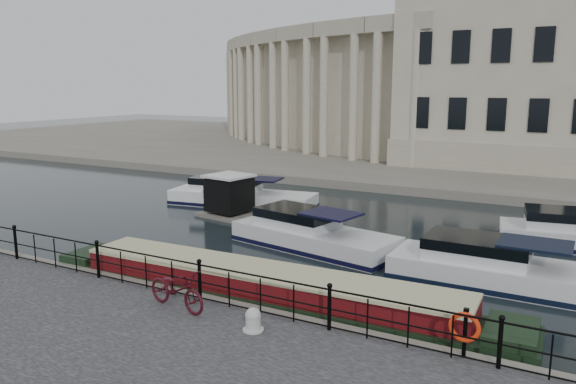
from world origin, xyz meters
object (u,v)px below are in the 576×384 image
(life_ring_post, at_px, (465,328))
(harbour_hut, at_px, (229,197))
(narrowboat, at_px, (263,296))
(bicycle, at_px, (177,289))
(mooring_bollard, at_px, (253,320))

(life_ring_post, xyz_separation_m, harbour_hut, (-13.75, 10.81, -0.32))
(narrowboat, bearing_deg, life_ring_post, -15.44)
(bicycle, xyz_separation_m, mooring_bollard, (2.56, -0.19, -0.28))
(narrowboat, bearing_deg, mooring_bollard, -65.67)
(life_ring_post, distance_m, harbour_hut, 17.50)
(harbour_hut, bearing_deg, life_ring_post, -29.30)
(mooring_bollard, relative_size, harbour_hut, 0.19)
(narrowboat, bearing_deg, harbour_hut, 127.56)
(mooring_bollard, xyz_separation_m, narrowboat, (-1.23, 2.51, -0.46))
(mooring_bollard, bearing_deg, bicycle, 175.83)
(life_ring_post, bearing_deg, harbour_hut, 141.83)
(life_ring_post, bearing_deg, narrowboat, 166.35)
(harbour_hut, bearing_deg, bicycle, -52.65)
(life_ring_post, relative_size, harbour_hut, 0.38)
(narrowboat, distance_m, harbour_hut, 12.08)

